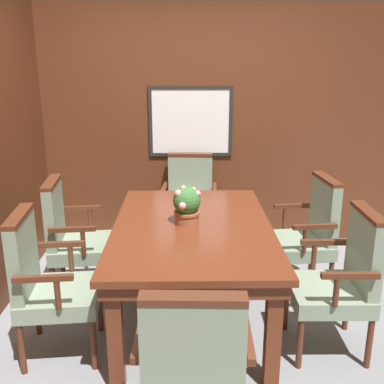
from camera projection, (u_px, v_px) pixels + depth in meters
The scene contains 10 objects.
ground_plane at pixel (199, 328), 3.34m from camera, with size 14.00×14.00×0.00m, color gray.
wall_back at pixel (194, 129), 4.64m from camera, with size 7.20×0.08×2.45m.
dining_table at pixel (192, 236), 3.29m from camera, with size 1.14×1.74×0.77m.
chair_left_far at pixel (72, 235), 3.69m from camera, with size 0.55×0.57×1.00m.
chair_head_far at pixel (190, 201), 4.56m from camera, with size 0.57×0.54×1.00m.
chair_head_near at pixel (193, 370), 2.09m from camera, with size 0.55×0.52×1.00m.
chair_left_near at pixel (47, 281), 2.93m from camera, with size 0.55×0.57×1.00m.
chair_right_far at pixel (307, 232), 3.75m from camera, with size 0.55×0.57×1.00m.
chair_right_near at pixel (342, 277), 2.97m from camera, with size 0.51×0.55×1.00m.
potted_plant at pixel (187, 205), 3.24m from camera, with size 0.20×0.22×0.28m.
Camera 1 is at (-0.10, -2.90, 1.93)m, focal length 42.00 mm.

